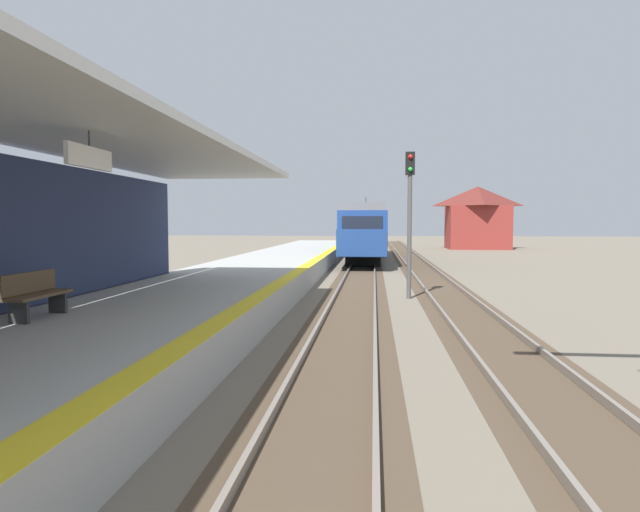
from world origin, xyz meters
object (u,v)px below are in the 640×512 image
rail_signal_post (410,209)px  approaching_train (365,230)px  distant_trackside_house (477,216)px  platform_bench (36,293)px

rail_signal_post → approaching_train: bearing=95.4°
approaching_train → distant_trackside_house: bearing=56.7°
platform_bench → approaching_train: bearing=79.1°
platform_bench → distant_trackside_house: bearing=70.2°
rail_signal_post → platform_bench: bearing=-128.3°
rail_signal_post → platform_bench: rail_signal_post is taller
distant_trackside_house → approaching_train: bearing=-123.3°
platform_bench → distant_trackside_house: (16.97, 47.02, 1.96)m
rail_signal_post → distant_trackside_house: bearing=76.0°
approaching_train → rail_signal_post: size_ratio=3.77×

